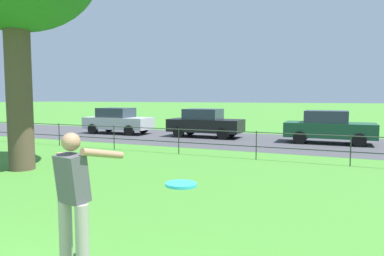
# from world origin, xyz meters

# --- Properties ---
(street_strip) EXTENTS (80.00, 7.01, 0.01)m
(street_strip) POSITION_xyz_m (0.00, 16.01, 0.00)
(street_strip) COLOR #424247
(street_strip) RESTS_ON ground
(park_fence) EXTENTS (29.89, 0.04, 1.00)m
(park_fence) POSITION_xyz_m (-0.00, 10.92, 0.66)
(park_fence) COLOR #333833
(park_fence) RESTS_ON ground
(person_thrower) EXTENTS (0.63, 0.75, 1.73)m
(person_thrower) POSITION_xyz_m (-0.21, 2.24, 0.94)
(person_thrower) COLOR gray
(person_thrower) RESTS_ON ground
(frisbee) EXTENTS (0.38, 0.38, 0.03)m
(frisbee) POSITION_xyz_m (1.48, 1.68, 1.41)
(frisbee) COLOR #2DB2C6
(car_silver_far_left) EXTENTS (4.06, 1.92, 1.54)m
(car_silver_far_left) POSITION_xyz_m (-9.60, 16.27, 0.78)
(car_silver_far_left) COLOR #B7BABF
(car_silver_far_left) RESTS_ON ground
(car_black_far_right) EXTENTS (4.02, 1.85, 1.54)m
(car_black_far_right) POSITION_xyz_m (-4.15, 16.63, 0.78)
(car_black_far_right) COLOR black
(car_black_far_right) RESTS_ON ground
(car_dark_green_left) EXTENTS (4.01, 1.84, 1.54)m
(car_dark_green_left) POSITION_xyz_m (2.13, 16.51, 0.78)
(car_dark_green_left) COLOR #194C2D
(car_dark_green_left) RESTS_ON ground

